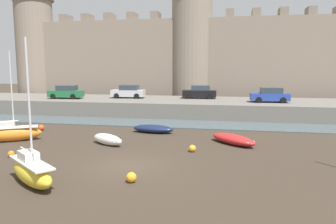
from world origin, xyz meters
The scene contains 17 objects.
ground_plane centered at (0.00, 0.00, 0.00)m, with size 160.00×160.00×0.00m, color #382D23.
water_channel centered at (0.00, 13.82, 0.05)m, with size 80.00×4.50×0.10m, color #47565B.
quay_road centered at (0.00, 21.07, 0.87)m, with size 61.59×10.00×1.73m, color #666059.
castle centered at (0.00, 30.10, 7.34)m, with size 55.94×6.34×19.74m.
sailboat_midflat_centre centered at (-10.53, 4.18, 0.66)m, with size 4.23×3.11×6.78m.
rowboat_near_channel_right centered at (-2.98, 4.55, 0.41)m, with size 2.96×2.18×0.80m.
rowboat_foreground_left centered at (5.94, 6.46, 0.37)m, with size 3.78×3.63×0.72m.
sailboat_near_channel_left centered at (-3.57, -3.77, 0.68)m, with size 3.93×3.34×6.92m.
rowboat_foreground_right centered at (-0.75, 9.40, 0.36)m, with size 3.75×1.74×0.69m.
mooring_buoy_near_shore centered at (-7.67, 0.29, 0.20)m, with size 0.41×0.41×0.41m, color orange.
mooring_buoy_mid_mud centered at (3.28, 3.70, 0.24)m, with size 0.47×0.47×0.47m, color orange.
mooring_buoy_near_channel centered at (-10.72, 8.48, 0.26)m, with size 0.52×0.52×0.52m, color #E04C1E.
mooring_buoy_off_centre centered at (1.04, -2.62, 0.25)m, with size 0.51×0.51×0.51m, color orange.
car_quay_east centered at (-14.20, 19.66, 2.51)m, with size 4.19×2.06×1.62m.
car_quay_centre_east centered at (1.90, 22.93, 2.51)m, with size 4.19×2.06×1.62m.
car_quay_centre_west centered at (9.92, 19.93, 2.51)m, with size 4.19×2.06×1.62m.
car_quay_west centered at (-6.88, 21.74, 2.51)m, with size 4.19×2.06×1.62m.
Camera 1 is at (5.71, -17.34, 5.59)m, focal length 35.00 mm.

